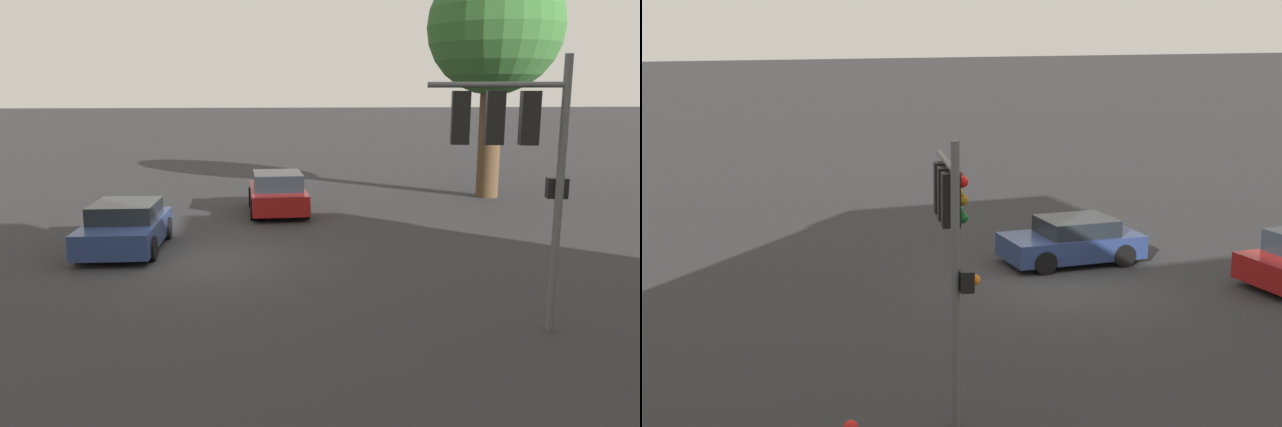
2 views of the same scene
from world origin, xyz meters
TOP-DOWN VIEW (x-y plane):
  - ground_plane at (0.00, 0.00)m, footprint 300.00×300.00m
  - street_tree at (-8.50, 10.78)m, footprint 5.18×5.18m
  - traffic_signal at (5.21, 5.82)m, footprint 0.75×2.47m
  - crossing_car_0 at (-6.09, 2.26)m, footprint 4.08×2.04m
  - crossing_car_1 at (-1.29, -1.99)m, footprint 3.88×2.08m

SIDE VIEW (x-z plane):
  - ground_plane at x=0.00m, z-range 0.00..0.00m
  - crossing_car_1 at x=-1.29m, z-range -0.02..1.25m
  - crossing_car_0 at x=-6.09m, z-range -0.03..1.39m
  - traffic_signal at x=5.21m, z-range 1.01..5.80m
  - street_tree at x=-8.50m, z-range 1.91..11.13m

